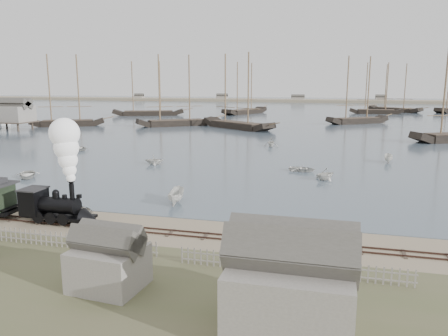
# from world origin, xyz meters

# --- Properties ---
(ground) EXTENTS (600.00, 600.00, 0.00)m
(ground) POSITION_xyz_m (0.00, 0.00, 0.00)
(ground) COLOR tan
(ground) RESTS_ON ground
(harbor_water) EXTENTS (600.00, 336.00, 0.06)m
(harbor_water) POSITION_xyz_m (0.00, 170.00, 0.03)
(harbor_water) COLOR #424F5E
(harbor_water) RESTS_ON ground
(rail_track) EXTENTS (120.00, 1.80, 0.16)m
(rail_track) POSITION_xyz_m (0.00, -2.00, 0.04)
(rail_track) COLOR #3D2821
(rail_track) RESTS_ON ground
(picket_fence_west) EXTENTS (19.00, 0.10, 1.20)m
(picket_fence_west) POSITION_xyz_m (-6.50, -7.00, 0.00)
(picket_fence_west) COLOR gray
(picket_fence_west) RESTS_ON ground
(picket_fence_east) EXTENTS (15.00, 0.10, 1.20)m
(picket_fence_east) POSITION_xyz_m (12.50, -7.50, 0.00)
(picket_fence_east) COLOR gray
(picket_fence_east) RESTS_ON ground
(shed_mid) EXTENTS (4.00, 3.50, 3.60)m
(shed_mid) POSITION_xyz_m (2.00, -12.00, 0.00)
(shed_mid) COLOR gray
(shed_mid) RESTS_ON ground
(shed_right) EXTENTS (6.00, 5.00, 5.10)m
(shed_right) POSITION_xyz_m (13.00, -14.00, 0.00)
(shed_right) COLOR gray
(shed_right) RESTS_ON ground
(far_spit) EXTENTS (500.00, 20.00, 1.80)m
(far_spit) POSITION_xyz_m (0.00, 250.00, 0.00)
(far_spit) COLOR tan
(far_spit) RESTS_ON ground
(locomotive) EXTENTS (7.14, 2.67, 8.91)m
(locomotive) POSITION_xyz_m (-7.69, -2.00, 4.12)
(locomotive) COLOR black
(locomotive) RESTS_ON ground
(beached_dinghy) EXTENTS (3.55, 4.61, 0.88)m
(beached_dinghy) POSITION_xyz_m (-8.64, 0.60, 0.44)
(beached_dinghy) COLOR silver
(beached_dinghy) RESTS_ON ground
(rowboat_0) EXTENTS (5.13, 4.83, 0.87)m
(rowboat_0) POSITION_xyz_m (-23.76, 13.16, 0.49)
(rowboat_0) COLOR silver
(rowboat_0) RESTS_ON harbor_water
(rowboat_1) EXTENTS (3.09, 3.35, 1.47)m
(rowboat_1) POSITION_xyz_m (-11.49, 25.86, 0.80)
(rowboat_1) COLOR silver
(rowboat_1) RESTS_ON harbor_water
(rowboat_2) EXTENTS (3.86, 1.93, 1.43)m
(rowboat_2) POSITION_xyz_m (-0.75, 6.56, 0.77)
(rowboat_2) COLOR silver
(rowboat_2) RESTS_ON harbor_water
(rowboat_3) EXTENTS (3.09, 3.97, 0.75)m
(rowboat_3) POSITION_xyz_m (10.44, 26.22, 0.44)
(rowboat_3) COLOR silver
(rowboat_3) RESTS_ON harbor_water
(rowboat_4) EXTENTS (3.93, 3.93, 1.57)m
(rowboat_4) POSITION_xyz_m (13.70, 21.50, 0.85)
(rowboat_4) COLOR silver
(rowboat_4) RESTS_ON harbor_water
(rowboat_5) EXTENTS (3.32, 1.52, 1.24)m
(rowboat_5) POSITION_xyz_m (22.77, 36.50, 0.68)
(rowboat_5) COLOR silver
(rowboat_5) RESTS_ON harbor_water
(rowboat_6) EXTENTS (4.63, 5.08, 0.86)m
(rowboat_6) POSITION_xyz_m (-30.77, 35.65, 0.49)
(rowboat_6) COLOR silver
(rowboat_6) RESTS_ON harbor_water
(rowboat_7) EXTENTS (3.60, 3.25, 1.67)m
(rowboat_7) POSITION_xyz_m (2.72, 48.84, 0.89)
(rowboat_7) COLOR silver
(rowboat_7) RESTS_ON harbor_water
(schooner_0) EXTENTS (19.74, 13.29, 20.00)m
(schooner_0) POSITION_xyz_m (-58.98, 74.43, 10.06)
(schooner_0) COLOR black
(schooner_0) RESTS_ON harbor_water
(schooner_1) EXTENTS (21.45, 17.49, 20.00)m
(schooner_1) POSITION_xyz_m (-29.45, 83.16, 10.06)
(schooner_1) COLOR black
(schooner_1) RESTS_ON harbor_water
(schooner_2) EXTENTS (22.96, 18.98, 20.00)m
(schooner_2) POSITION_xyz_m (-11.07, 80.49, 10.06)
(schooner_2) COLOR black
(schooner_2) RESTS_ON harbor_water
(schooner_3) EXTENTS (19.03, 15.51, 20.00)m
(schooner_3) POSITION_xyz_m (20.76, 103.62, 10.06)
(schooner_3) COLOR black
(schooner_3) RESTS_ON harbor_water
(schooner_6) EXTENTS (26.58, 15.39, 20.00)m
(schooner_6) POSITION_xyz_m (-53.91, 118.31, 10.06)
(schooner_6) COLOR black
(schooner_6) RESTS_ON harbor_water
(schooner_7) EXTENTS (15.07, 24.47, 20.00)m
(schooner_7) POSITION_xyz_m (-20.56, 135.91, 10.06)
(schooner_7) COLOR black
(schooner_7) RESTS_ON harbor_water
(schooner_8) EXTENTS (20.34, 5.84, 20.00)m
(schooner_8) POSITION_xyz_m (29.61, 148.45, 10.06)
(schooner_8) COLOR black
(schooner_8) RESTS_ON harbor_water
(schooner_10) EXTENTS (21.30, 18.22, 20.00)m
(schooner_10) POSITION_xyz_m (38.13, 163.11, 10.06)
(schooner_10) COLOR black
(schooner_10) RESTS_ON harbor_water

